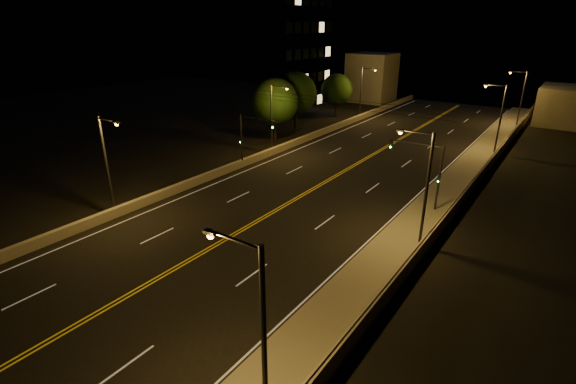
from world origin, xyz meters
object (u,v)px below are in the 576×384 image
Objects in this scene: streetlight_2 at (498,114)px; tree_0 at (275,102)px; streetlight_0 at (257,329)px; streetlight_5 at (274,114)px; streetlight_1 at (423,181)px; tree_2 at (337,90)px; tree_1 at (296,93)px; streetlight_6 at (363,90)px; streetlight_3 at (520,95)px; streetlight_4 at (108,160)px; building_tower at (252,15)px; traffic_signal_left at (249,135)px; traffic_signal_right at (427,168)px.

streetlight_2 is 26.74m from tree_0.
streetlight_0 and streetlight_5 have the same top height.
streetlight_1 is 1.16× the size of tree_2.
streetlight_6 is at bearing 66.23° from tree_1.
streetlight_0 and streetlight_3 have the same top height.
streetlight_4 is at bearing -81.31° from tree_1.
streetlight_5 is 5.86m from tree_0.
streetlight_2 is at bearing -22.66° from streetlight_6.
building_tower is at bearing 129.27° from streetlight_0.
streetlight_6 is 0.99× the size of tree_0.
streetlight_1 is 24.53m from streetlight_5.
streetlight_6 is 29.67m from traffic_signal_left.
streetlight_1 is at bearing 90.00° from streetlight_0.
traffic_signal_right is at bearing 37.80° from streetlight_4.
streetlight_4 is at bearing -156.58° from streetlight_1.
tree_1 is at bearing 122.37° from streetlight_0.
streetlight_5 is 1.42× the size of traffic_signal_left.
traffic_signal_right is at bearing -34.73° from building_tower.
streetlight_2 is at bearing 22.10° from tree_0.
streetlight_1 is at bearing -90.00° from streetlight_2.
building_tower is at bearing 115.97° from streetlight_4.
streetlight_3 is 42.99m from traffic_signal_left.
building_tower is at bearing 128.26° from traffic_signal_left.
streetlight_1 is at bearing -75.97° from traffic_signal_right.
traffic_signal_left is at bearing 130.45° from streetlight_0.
streetlight_4 is at bearing -82.59° from tree_0.
building_tower is 4.03× the size of tree_0.
streetlight_3 is at bearing 90.00° from streetlight_0.
streetlight_3 is 1.42× the size of traffic_signal_right.
streetlight_4 is at bearing -142.20° from traffic_signal_right.
streetlight_2 is 26.02m from streetlight_5.
traffic_signal_left is 0.70× the size of tree_0.
streetlight_5 reaches higher than tree_2.
streetlight_6 is at bearing 2.69° from building_tower.
building_tower is (-22.58, 28.62, 12.28)m from traffic_signal_left.
streetlight_2 and streetlight_3 have the same top height.
streetlight_3 reaches higher than traffic_signal_right.
streetlight_4 is at bearing -120.64° from streetlight_2.
streetlight_4 is (-21.39, -36.11, 0.00)m from streetlight_2.
tree_0 is at bearing 125.76° from streetlight_0.
tree_1 is at bearing 98.69° from streetlight_4.
building_tower is at bearing 169.52° from streetlight_2.
streetlight_5 is at bearing 163.52° from traffic_signal_right.
streetlight_3 is (0.00, 17.20, 0.00)m from streetlight_2.
building_tower is at bearing 133.31° from streetlight_5.
tree_1 reaches higher than streetlight_6.
traffic_signal_right is at bearing -16.48° from streetlight_5.
streetlight_4 is (-21.39, -9.26, 0.00)m from streetlight_1.
streetlight_0 is 42.39m from tree_0.
tree_0 is at bearing -76.89° from tree_1.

